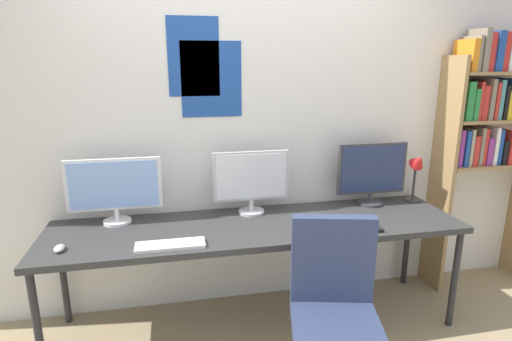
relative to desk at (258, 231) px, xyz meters
name	(u,v)px	position (x,y,z in m)	size (l,w,h in m)	color
wall_back	(245,129)	(0.00, 0.42, 0.61)	(5.09, 0.11, 2.60)	silver
desk	(258,231)	(0.00, 0.00, 0.00)	(2.69, 0.68, 0.74)	#333333
bookshelf	(489,119)	(1.84, 0.23, 0.65)	(0.83, 0.28, 1.99)	#9E7A4C
office_chair	(333,331)	(0.26, -0.71, -0.29)	(0.53, 0.54, 0.99)	#2D2D33
monitor_left	(114,188)	(-0.90, 0.21, 0.29)	(0.60, 0.18, 0.43)	silver
monitor_center	(251,180)	(0.00, 0.21, 0.29)	(0.53, 0.18, 0.44)	silver
monitor_right	(372,172)	(0.90, 0.21, 0.30)	(0.52, 0.18, 0.46)	#38383D
desk_lamp	(417,169)	(1.25, 0.18, 0.31)	(0.11, 0.16, 0.39)	#333333
keyboard_left	(170,245)	(-0.56, -0.23, 0.06)	(0.40, 0.13, 0.02)	silver
keyboard_right	(352,229)	(0.56, -0.23, 0.06)	(0.36, 0.13, 0.02)	black
computer_mouse	(59,248)	(-1.17, -0.16, 0.06)	(0.06, 0.10, 0.03)	silver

